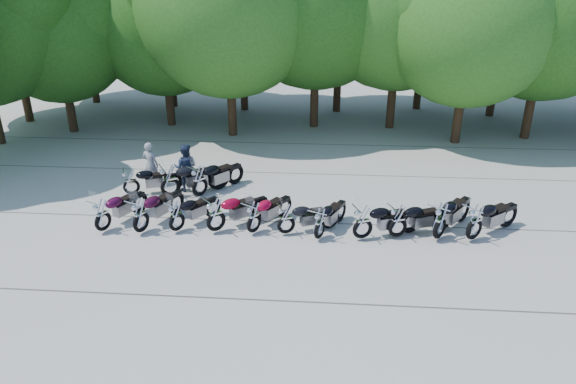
# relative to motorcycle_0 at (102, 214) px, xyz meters

# --- Properties ---
(ground) EXTENTS (90.00, 90.00, 0.00)m
(ground) POSITION_rel_motorcycle_0_xyz_m (5.88, -0.34, -0.64)
(ground) COLOR gray
(ground) RESTS_ON ground
(tree_0) EXTENTS (7.50, 7.50, 9.21)m
(tree_0) POSITION_rel_motorcycle_0_xyz_m (-9.54, 12.64, 4.81)
(tree_0) COLOR #3A2614
(tree_0) RESTS_ON ground
(tree_1) EXTENTS (6.97, 6.97, 8.55)m
(tree_1) POSITION_rel_motorcycle_0_xyz_m (-6.16, 10.90, 4.42)
(tree_1) COLOR #3A2614
(tree_1) RESTS_ON ground
(tree_2) EXTENTS (7.31, 7.31, 8.97)m
(tree_2) POSITION_rel_motorcycle_0_xyz_m (-1.38, 12.50, 4.67)
(tree_2) COLOR #3A2614
(tree_2) RESTS_ON ground
(tree_3) EXTENTS (8.70, 8.70, 10.67)m
(tree_3) POSITION_rel_motorcycle_0_xyz_m (2.31, 10.90, 5.68)
(tree_3) COLOR #3A2614
(tree_3) RESTS_ON ground
(tree_6) EXTENTS (8.00, 8.00, 9.82)m
(tree_6) POSITION_rel_motorcycle_0_xyz_m (13.43, 10.48, 5.17)
(tree_6) COLOR #3A2614
(tree_6) RESTS_ON ground
(tree_7) EXTENTS (8.79, 8.79, 10.79)m
(tree_7) POSITION_rel_motorcycle_0_xyz_m (17.08, 11.44, 5.75)
(tree_7) COLOR #3A2614
(tree_7) RESTS_ON ground
(tree_9) EXTENTS (7.59, 7.59, 9.32)m
(tree_9) POSITION_rel_motorcycle_0_xyz_m (-7.65, 17.25, 4.88)
(tree_9) COLOR #3A2614
(tree_9) RESTS_ON ground
(tree_10) EXTENTS (7.78, 7.78, 9.55)m
(tree_10) POSITION_rel_motorcycle_0_xyz_m (-2.41, 16.63, 5.02)
(tree_10) COLOR #3A2614
(tree_10) RESTS_ON ground
(tree_11) EXTENTS (7.56, 7.56, 9.28)m
(tree_11) POSITION_rel_motorcycle_0_xyz_m (2.11, 16.09, 4.85)
(tree_11) COLOR #3A2614
(tree_11) RESTS_ON ground
(tree_12) EXTENTS (7.88, 7.88, 9.67)m
(tree_12) POSITION_rel_motorcycle_0_xyz_m (7.68, 16.13, 5.08)
(tree_12) COLOR #3A2614
(tree_12) RESTS_ON ground
(tree_13) EXTENTS (8.31, 8.31, 10.20)m
(tree_13) POSITION_rel_motorcycle_0_xyz_m (12.57, 17.14, 5.40)
(tree_13) COLOR #3A2614
(tree_13) RESTS_ON ground
(tree_14) EXTENTS (8.02, 8.02, 9.84)m
(tree_14) POSITION_rel_motorcycle_0_xyz_m (16.56, 15.76, 5.19)
(tree_14) COLOR #3A2614
(tree_14) RESTS_ON ground
(motorcycle_0) EXTENTS (1.56, 2.35, 1.28)m
(motorcycle_0) POSITION_rel_motorcycle_0_xyz_m (0.00, 0.00, 0.00)
(motorcycle_0) COLOR #3E0827
(motorcycle_0) RESTS_ON ground
(motorcycle_1) EXTENTS (1.62, 2.48, 1.35)m
(motorcycle_1) POSITION_rel_motorcycle_0_xyz_m (1.25, 0.00, 0.03)
(motorcycle_1) COLOR #33071E
(motorcycle_1) RESTS_ON ground
(motorcycle_2) EXTENTS (1.76, 2.07, 1.19)m
(motorcycle_2) POSITION_rel_motorcycle_0_xyz_m (2.37, 0.18, -0.05)
(motorcycle_2) COLOR black
(motorcycle_2) RESTS_ON ground
(motorcycle_3) EXTENTS (2.24, 2.08, 1.33)m
(motorcycle_3) POSITION_rel_motorcycle_0_xyz_m (3.64, 0.24, 0.02)
(motorcycle_3) COLOR maroon
(motorcycle_3) RESTS_ON ground
(motorcycle_4) EXTENTS (1.76, 2.20, 1.24)m
(motorcycle_4) POSITION_rel_motorcycle_0_xyz_m (4.85, 0.25, -0.02)
(motorcycle_4) COLOR maroon
(motorcycle_4) RESTS_ON ground
(motorcycle_5) EXTENTS (2.15, 1.41, 1.17)m
(motorcycle_5) POSITION_rel_motorcycle_0_xyz_m (5.89, 0.24, -0.06)
(motorcycle_5) COLOR black
(motorcycle_5) RESTS_ON ground
(motorcycle_6) EXTENTS (1.51, 2.20, 1.20)m
(motorcycle_6) POSITION_rel_motorcycle_0_xyz_m (6.95, -0.00, -0.04)
(motorcycle_6) COLOR black
(motorcycle_6) RESTS_ON ground
(motorcycle_7) EXTENTS (2.41, 1.51, 1.31)m
(motorcycle_7) POSITION_rel_motorcycle_0_xyz_m (8.29, 0.08, 0.01)
(motorcycle_7) COLOR black
(motorcycle_7) RESTS_ON ground
(motorcycle_8) EXTENTS (2.34, 1.53, 1.27)m
(motorcycle_8) POSITION_rel_motorcycle_0_xyz_m (9.40, 0.28, -0.00)
(motorcycle_8) COLOR black
(motorcycle_8) RESTS_ON ground
(motorcycle_9) EXTENTS (2.08, 2.45, 1.40)m
(motorcycle_9) POSITION_rel_motorcycle_0_xyz_m (10.68, 0.26, 0.06)
(motorcycle_9) COLOR black
(motorcycle_9) RESTS_ON ground
(motorcycle_10) EXTENTS (2.37, 2.10, 1.38)m
(motorcycle_10) POSITION_rel_motorcycle_0_xyz_m (11.74, 0.28, 0.05)
(motorcycle_10) COLOR black
(motorcycle_10) RESTS_ON ground
(motorcycle_11) EXTENTS (2.23, 1.41, 1.21)m
(motorcycle_11) POSITION_rel_motorcycle_0_xyz_m (-0.12, 2.91, -0.04)
(motorcycle_11) COLOR black
(motorcycle_11) RESTS_ON ground
(motorcycle_12) EXTENTS (2.62, 1.98, 1.45)m
(motorcycle_12) POSITION_rel_motorcycle_0_xyz_m (1.40, 2.83, 0.09)
(motorcycle_12) COLOR black
(motorcycle_12) RESTS_ON ground
(motorcycle_13) EXTENTS (2.10, 2.40, 1.39)m
(motorcycle_13) POSITION_rel_motorcycle_0_xyz_m (2.46, 2.97, 0.05)
(motorcycle_13) COLOR black
(motorcycle_13) RESTS_ON ground
(rider_0) EXTENTS (0.74, 0.58, 1.79)m
(rider_0) POSITION_rel_motorcycle_0_xyz_m (0.34, 3.90, 0.26)
(rider_0) COLOR gray
(rider_0) RESTS_ON ground
(rider_1) EXTENTS (0.94, 0.76, 1.86)m
(rider_1) POSITION_rel_motorcycle_0_xyz_m (1.81, 3.58, 0.29)
(rider_1) COLOR #222E48
(rider_1) RESTS_ON ground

